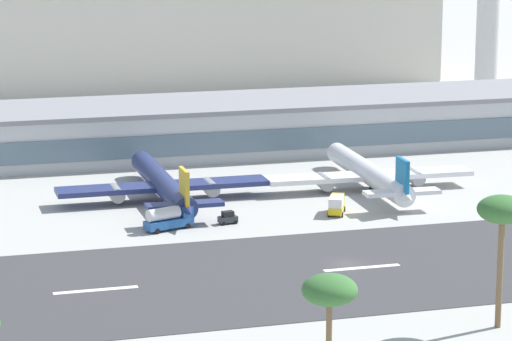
# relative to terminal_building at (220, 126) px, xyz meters

# --- Properties ---
(ground_plane) EXTENTS (1400.00, 1400.00, 0.00)m
(ground_plane) POSITION_rel_terminal_building_xyz_m (-2.87, -89.86, -5.60)
(ground_plane) COLOR #A8A8A3
(runway_strip) EXTENTS (800.00, 41.77, 0.08)m
(runway_strip) POSITION_rel_terminal_building_xyz_m (-2.87, -92.54, -5.56)
(runway_strip) COLOR #38383A
(runway_strip) RESTS_ON ground_plane
(runway_centreline_dash_3) EXTENTS (12.00, 1.20, 0.01)m
(runway_centreline_dash_3) POSITION_rel_terminal_building_xyz_m (-41.39, -92.54, -5.52)
(runway_centreline_dash_3) COLOR white
(runway_centreline_dash_3) RESTS_ON runway_strip
(runway_centreline_dash_4) EXTENTS (12.00, 1.20, 0.01)m
(runway_centreline_dash_4) POSITION_rel_terminal_building_xyz_m (-1.42, -92.54, -5.52)
(runway_centreline_dash_4) COLOR white
(runway_centreline_dash_4) RESTS_ON runway_strip
(terminal_building) EXTENTS (202.16, 28.58, 11.19)m
(terminal_building) POSITION_rel_terminal_building_xyz_m (0.00, 0.00, 0.00)
(terminal_building) COLOR #B7BABC
(terminal_building) RESTS_ON ground_plane
(distant_hotel_block) EXTENTS (131.07, 35.71, 41.68)m
(distant_hotel_block) POSITION_rel_terminal_building_xyz_m (24.11, 100.09, 15.24)
(distant_hotel_block) COLOR beige
(distant_hotel_block) RESTS_ON ground_plane
(airliner_gold_tail_gate_0) EXTENTS (39.02, 46.61, 9.73)m
(airliner_gold_tail_gate_0) POSITION_rel_terminal_building_xyz_m (-21.46, -43.58, -2.50)
(airliner_gold_tail_gate_0) COLOR navy
(airliner_gold_tail_gate_0) RESTS_ON ground_plane
(airliner_blue_tail_gate_1) EXTENTS (40.49, 46.02, 9.60)m
(airliner_blue_tail_gate_1) POSITION_rel_terminal_building_xyz_m (18.16, -45.20, -2.55)
(airliner_blue_tail_gate_1) COLOR silver
(airliner_blue_tail_gate_1) RESTS_ON ground_plane
(service_fuel_truck_0) EXTENTS (8.88, 5.33, 3.95)m
(service_fuel_truck_0) POSITION_rel_terminal_building_xyz_m (-24.63, -62.81, -3.57)
(service_fuel_truck_0) COLOR #23569E
(service_fuel_truck_0) RESTS_ON ground_plane
(service_box_truck_1) EXTENTS (4.72, 6.45, 3.25)m
(service_box_truck_1) POSITION_rel_terminal_building_xyz_m (5.91, -60.38, -3.81)
(service_box_truck_1) COLOR gold
(service_box_truck_1) RESTS_ON ground_plane
(service_baggage_tug_2) EXTENTS (3.42, 2.33, 2.20)m
(service_baggage_tug_2) POSITION_rel_terminal_building_xyz_m (-14.17, -61.72, -4.56)
(service_baggage_tug_2) COLOR #2D3338
(service_baggage_tug_2) RESTS_ON ground_plane
(palm_tree_1) EXTENTS (6.50, 6.50, 17.43)m
(palm_tree_1) POSITION_rel_terminal_building_xyz_m (6.16, -121.88, 9.58)
(palm_tree_1) COLOR brown
(palm_tree_1) RESTS_ON ground_plane
(palm_tree_2) EXTENTS (6.01, 6.01, 15.00)m
(palm_tree_2) POSITION_rel_terminal_building_xyz_m (-23.34, -140.45, 7.43)
(palm_tree_2) COLOR brown
(palm_tree_2) RESTS_ON ground_plane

